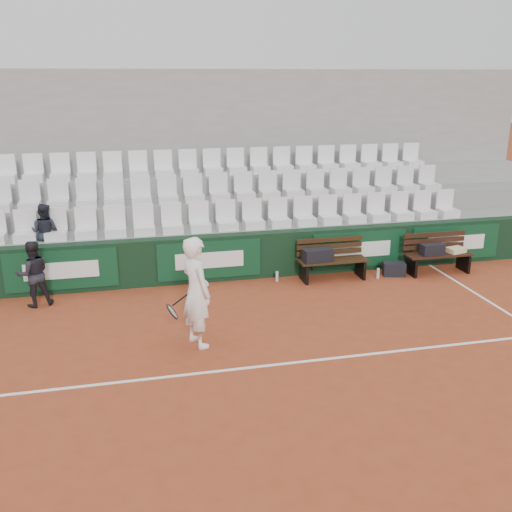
{
  "coord_description": "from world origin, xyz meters",
  "views": [
    {
      "loc": [
        -1.8,
        -7.58,
        4.27
      ],
      "look_at": [
        0.49,
        2.4,
        1.0
      ],
      "focal_mm": 40.0,
      "sensor_mm": 36.0,
      "label": 1
    }
  ],
  "objects": [
    {
      "name": "ground",
      "position": [
        0.0,
        0.0,
        0.0
      ],
      "size": [
        80.0,
        80.0,
        0.0
      ],
      "primitive_type": "plane",
      "color": "#953E21",
      "rests_on": "ground"
    },
    {
      "name": "court_baseline",
      "position": [
        0.0,
        0.0,
        0.0
      ],
      "size": [
        18.0,
        0.06,
        0.01
      ],
      "primitive_type": "cube",
      "color": "white",
      "rests_on": "ground"
    },
    {
      "name": "back_barrier",
      "position": [
        0.07,
        3.99,
        0.5
      ],
      "size": [
        18.0,
        0.34,
        1.0
      ],
      "color": "black",
      "rests_on": "ground"
    },
    {
      "name": "grandstand_tier_front",
      "position": [
        0.0,
        4.62,
        0.5
      ],
      "size": [
        18.0,
        0.95,
        1.0
      ],
      "primitive_type": "cube",
      "color": "gray",
      "rests_on": "ground"
    },
    {
      "name": "grandstand_tier_mid",
      "position": [
        0.0,
        5.58,
        0.72
      ],
      "size": [
        18.0,
        0.95,
        1.45
      ],
      "primitive_type": "cube",
      "color": "gray",
      "rests_on": "ground"
    },
    {
      "name": "grandstand_tier_back",
      "position": [
        0.0,
        6.53,
        0.95
      ],
      "size": [
        18.0,
        0.95,
        1.9
      ],
      "primitive_type": "cube",
      "color": "gray",
      "rests_on": "ground"
    },
    {
      "name": "grandstand_rear_wall",
      "position": [
        0.0,
        7.15,
        2.2
      ],
      "size": [
        18.0,
        0.3,
        4.4
      ],
      "primitive_type": "cube",
      "color": "gray",
      "rests_on": "ground"
    },
    {
      "name": "seat_row_front",
      "position": [
        0.0,
        4.45,
        1.31
      ],
      "size": [
        11.9,
        0.44,
        0.63
      ],
      "primitive_type": "cube",
      "color": "white",
      "rests_on": "grandstand_tier_front"
    },
    {
      "name": "seat_row_mid",
      "position": [
        0.0,
        5.4,
        1.77
      ],
      "size": [
        11.9,
        0.44,
        0.63
      ],
      "primitive_type": "cube",
      "color": "silver",
      "rests_on": "grandstand_tier_mid"
    },
    {
      "name": "seat_row_back",
      "position": [
        0.0,
        6.35,
        2.21
      ],
      "size": [
        11.9,
        0.44,
        0.63
      ],
      "primitive_type": "cube",
      "color": "white",
      "rests_on": "grandstand_tier_back"
    },
    {
      "name": "bench_left",
      "position": [
        2.44,
        3.46,
        0.23
      ],
      "size": [
        1.5,
        0.56,
        0.45
      ],
      "primitive_type": "cube",
      "color": "#321F0F",
      "rests_on": "ground"
    },
    {
      "name": "bench_right",
      "position": [
        4.89,
        3.34,
        0.23
      ],
      "size": [
        1.5,
        0.56,
        0.45
      ],
      "primitive_type": "cube",
      "color": "black",
      "rests_on": "ground"
    },
    {
      "name": "sports_bag_left",
      "position": [
        2.08,
        3.43,
        0.59
      ],
      "size": [
        0.67,
        0.34,
        0.27
      ],
      "primitive_type": "cube",
      "rotation": [
        0.0,
        0.0,
        0.11
      ],
      "color": "black",
      "rests_on": "bench_left"
    },
    {
      "name": "sports_bag_right",
      "position": [
        4.71,
        3.31,
        0.57
      ],
      "size": [
        0.52,
        0.26,
        0.24
      ],
      "primitive_type": "cube",
      "rotation": [
        0.0,
        0.0,
        0.04
      ],
      "color": "black",
      "rests_on": "bench_right"
    },
    {
      "name": "towel",
      "position": [
        5.32,
        3.35,
        0.5
      ],
      "size": [
        0.45,
        0.37,
        0.11
      ],
      "primitive_type": "cube",
      "rotation": [
        0.0,
        0.0,
        0.24
      ],
      "color": "#D0C086",
      "rests_on": "bench_right"
    },
    {
      "name": "sports_bag_ground",
      "position": [
        3.86,
        3.39,
        0.15
      ],
      "size": [
        0.55,
        0.42,
        0.29
      ],
      "primitive_type": "cube",
      "rotation": [
        0.0,
        0.0,
        -0.28
      ],
      "color": "black",
      "rests_on": "ground"
    },
    {
      "name": "water_bottle_near",
      "position": [
        1.23,
        3.61,
        0.11
      ],
      "size": [
        0.06,
        0.06,
        0.22
      ],
      "primitive_type": "cylinder",
      "color": "silver",
      "rests_on": "ground"
    },
    {
      "name": "water_bottle_far",
      "position": [
        3.43,
        3.29,
        0.11
      ],
      "size": [
        0.06,
        0.06,
        0.23
      ],
      "primitive_type": "cylinder",
      "color": "#B1BFC9",
      "rests_on": "ground"
    },
    {
      "name": "tennis_player",
      "position": [
        -0.83,
        0.98,
        0.92
      ],
      "size": [
        0.83,
        0.79,
        1.85
      ],
      "color": "white",
      "rests_on": "ground"
    },
    {
      "name": "ball_kid",
      "position": [
        -3.65,
        3.33,
        0.65
      ],
      "size": [
        0.74,
        0.64,
        1.3
      ],
      "primitive_type": "imported",
      "rotation": [
        0.0,
        0.0,
        3.42
      ],
      "color": "black",
      "rests_on": "ground"
    },
    {
      "name": "spectator_b",
      "position": [
        -3.5,
        4.5,
        1.51
      ],
      "size": [
        0.61,
        0.28,
        1.01
      ],
      "primitive_type": "imported",
      "rotation": [
        0.0,
        0.0,
        3.08
      ],
      "color": "#302B26",
      "rests_on": "grandstand_tier_front"
    },
    {
      "name": "spectator_c",
      "position": [
        -3.52,
        4.5,
        1.6
      ],
      "size": [
        0.71,
        0.63,
        1.21
      ],
      "primitive_type": "imported",
      "rotation": [
        0.0,
        0.0,
        2.8
      ],
      "color": "black",
      "rests_on": "grandstand_tier_front"
    }
  ]
}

